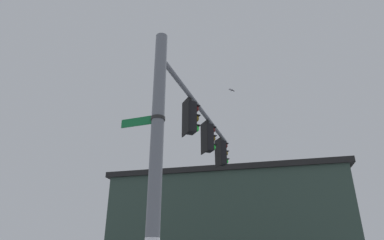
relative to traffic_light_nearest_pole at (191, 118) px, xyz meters
The scene contains 9 objects.
signal_pole 3.37m from the traffic_light_nearest_pole, 43.96° to the right, with size 0.32×0.32×7.75m, color slate.
mast_arm 1.43m from the traffic_light_nearest_pole, 137.13° to the left, with size 0.16×0.16×7.14m, color slate.
traffic_light_nearest_pole is the anchor object (origin of this frame).
traffic_light_mid_inner 1.98m from the traffic_light_nearest_pole, 136.41° to the left, with size 0.54×0.49×1.31m.
traffic_light_mid_outer 3.96m from the traffic_light_nearest_pole, 136.41° to the left, with size 0.54×0.49×1.31m.
street_name_sign 2.59m from the traffic_light_nearest_pole, 49.16° to the right, with size 0.89×0.93×0.22m.
bird_flying 6.28m from the traffic_light_nearest_pole, 132.67° to the left, with size 0.19×0.33×0.11m.
storefront_building 10.68m from the traffic_light_nearest_pole, 143.11° to the left, with size 13.24×14.30×6.61m.
tree_by_storefront 13.66m from the traffic_light_nearest_pole, 160.12° to the left, with size 3.68×3.68×7.41m.
Camera 1 is at (6.95, -2.19, 2.07)m, focal length 30.09 mm.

